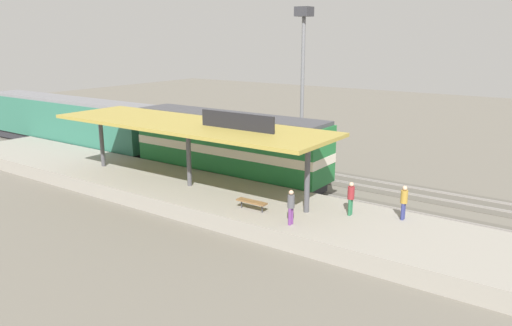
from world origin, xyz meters
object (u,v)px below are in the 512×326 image
passenger_carriage_single (67,122)px  person_walking (404,201)px  person_boarding (291,205)px  locomotive (229,146)px  platform_bench (252,202)px  light_mast (303,52)px  person_waiting (351,197)px

passenger_carriage_single → person_walking: (-2.81, -30.98, -0.46)m
person_walking → person_boarding: (-3.73, 4.13, 0.00)m
locomotive → passenger_carriage_single: locomotive is taller
passenger_carriage_single → platform_bench: bearing=-103.9°
person_walking → locomotive: bearing=77.8°
locomotive → passenger_carriage_single: bearing=90.0°
locomotive → light_mast: 9.89m
platform_bench → locomotive: size_ratio=0.12×
platform_bench → person_boarding: size_ratio=0.99×
person_boarding → locomotive: bearing=53.5°
light_mast → passenger_carriage_single: bearing=112.2°
platform_bench → person_waiting: size_ratio=0.99×
person_waiting → locomotive: bearing=70.7°
locomotive → passenger_carriage_single: 18.00m
person_boarding → person_walking: bearing=-47.9°
person_waiting → person_walking: size_ratio=1.00×
locomotive → person_boarding: locomotive is taller
person_waiting → person_boarding: same height
light_mast → locomotive: bearing=172.0°
platform_bench → person_waiting: person_waiting is taller
person_walking → person_boarding: size_ratio=1.00×
platform_bench → person_boarding: (-0.55, -2.67, 0.51)m
passenger_carriage_single → person_boarding: bearing=-103.7°
passenger_carriage_single → light_mast: size_ratio=1.71×
person_waiting → person_boarding: (-2.83, 1.76, 0.00)m
passenger_carriage_single → light_mast: 21.51m
passenger_carriage_single → person_waiting: size_ratio=11.70×
light_mast → person_boarding: light_mast is taller
light_mast → person_boarding: size_ratio=6.84×
platform_bench → person_waiting: 5.01m
platform_bench → person_walking: (3.19, -6.80, 0.51)m
platform_bench → locomotive: (6.00, 6.18, 1.07)m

